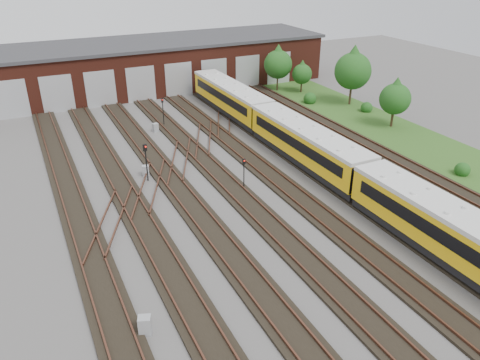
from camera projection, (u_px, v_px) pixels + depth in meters
name	position (u px, v px, depth m)	size (l,w,h in m)	color
ground	(299.00, 224.00, 33.18)	(120.00, 120.00, 0.00)	#484542
track_network	(293.00, 220.00, 33.54)	(30.40, 70.00, 0.33)	black
maintenance_shed	(143.00, 65.00, 63.91)	(51.00, 12.50, 6.35)	#511E14
grass_verge	(402.00, 136.00, 48.66)	(8.00, 55.00, 0.05)	#2C521B
metro_train	(307.00, 144.00, 41.43)	(2.89, 47.61, 3.22)	black
signal_mast_0	(146.00, 158.00, 38.49)	(0.33, 0.31, 3.28)	black
signal_mast_1	(244.00, 170.00, 37.43)	(0.24, 0.22, 2.62)	black
signal_mast_2	(163.00, 108.00, 50.67)	(0.25, 0.23, 3.11)	black
signal_mast_3	(271.00, 108.00, 51.15)	(0.26, 0.25, 2.97)	black
relay_cabinet_0	(145.00, 325.00, 23.58)	(0.64, 0.54, 1.07)	#989B9D
relay_cabinet_1	(155.00, 128.00, 49.65)	(0.56, 0.47, 0.94)	#989B9D
relay_cabinet_2	(146.00, 171.00, 40.08)	(0.56, 0.47, 0.94)	#989B9D
relay_cabinet_3	(232.00, 102.00, 57.70)	(0.64, 0.54, 1.07)	#989B9D
relay_cabinet_4	(370.00, 158.00, 42.53)	(0.57, 0.47, 0.94)	#989B9D
tree_0	(278.00, 61.00, 62.47)	(3.78, 3.78, 6.26)	#382719
tree_1	(302.00, 72.00, 62.21)	(2.64, 2.64, 4.37)	#382719
tree_2	(353.00, 67.00, 56.44)	(4.44, 4.44, 7.36)	#382719
tree_3	(396.00, 95.00, 49.69)	(3.32, 3.32, 5.51)	#382719
bush_0	(463.00, 168.00, 40.15)	(1.31, 1.31, 1.31)	#164B15
bush_1	(310.00, 97.00, 58.68)	(1.60, 1.60, 1.60)	#164B15
bush_2	(367.00, 106.00, 55.64)	(1.39, 1.39, 1.39)	#164B15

